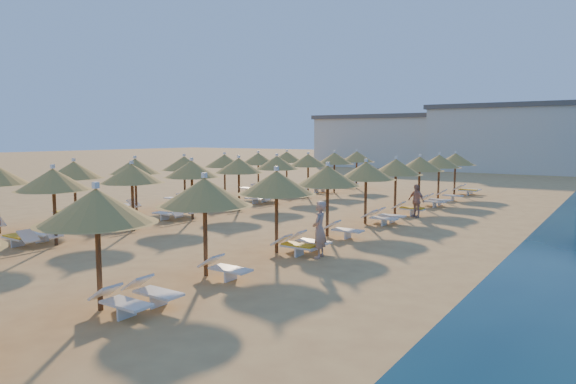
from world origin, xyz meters
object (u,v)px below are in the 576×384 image
Objects in this scene: parasol_row_east at (328,177)px; parasol_row_west at (192,170)px; beachgoer_a at (319,229)px; beachgoer_c at (416,201)px.

parasol_row_west is at bearing 180.00° from parasol_row_east.
beachgoer_a is (1.55, -3.26, -1.40)m from parasol_row_east.
beachgoer_c is (1.24, 6.45, -1.52)m from parasol_row_east.
parasol_row_west is at bearing -121.18° from beachgoer_c.
beachgoer_c is (8.50, 6.45, -1.52)m from parasol_row_west.
parasol_row_east is at bearing 0.00° from parasol_row_west.
parasol_row_east is at bearing -79.28° from beachgoer_c.
parasol_row_east reaches higher than beachgoer_a.
beachgoer_c is at bearing 79.09° from parasol_row_east.
parasol_row_west is at bearing -124.25° from beachgoer_a.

